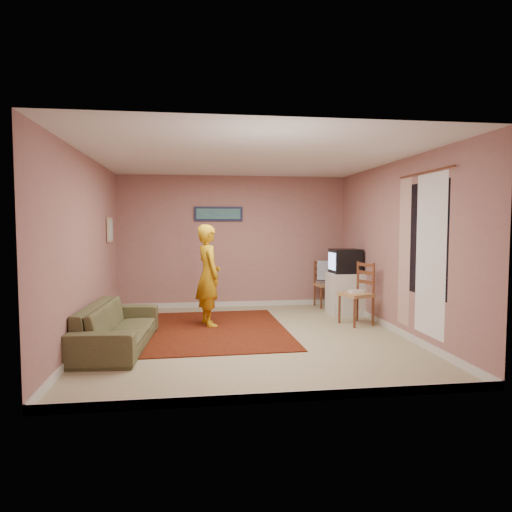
{
  "coord_description": "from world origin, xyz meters",
  "views": [
    {
      "loc": [
        -0.78,
        -6.54,
        1.65
      ],
      "look_at": [
        0.19,
        0.6,
        1.14
      ],
      "focal_mm": 32.0,
      "sensor_mm": 36.0,
      "label": 1
    }
  ],
  "objects": [
    {
      "name": "blue_throw",
      "position": [
        1.82,
        2.2,
        0.73
      ],
      "size": [
        0.36,
        0.05,
        0.38
      ],
      "primitive_type": "cube",
      "color": "#7FA2D1",
      "rests_on": "chair_a"
    },
    {
      "name": "wall_back",
      "position": [
        0.0,
        2.5,
        1.3
      ],
      "size": [
        4.5,
        0.02,
        2.6
      ],
      "primitive_type": "cube",
      "color": "#9D6D67",
      "rests_on": "ground"
    },
    {
      "name": "chair_b",
      "position": [
        1.85,
        0.58,
        0.62
      ],
      "size": [
        0.56,
        0.58,
        0.56
      ],
      "rotation": [
        0.0,
        0.0,
        -1.25
      ],
      "color": "tan",
      "rests_on": "ground"
    },
    {
      "name": "sofa",
      "position": [
        -1.8,
        -0.35,
        0.29
      ],
      "size": [
        0.91,
        2.05,
        0.59
      ],
      "primitive_type": "imported",
      "rotation": [
        0.0,
        0.0,
        1.51
      ],
      "color": "brown",
      "rests_on": "ground"
    },
    {
      "name": "crt_tv",
      "position": [
        1.94,
        1.43,
        0.98
      ],
      "size": [
        0.53,
        0.47,
        0.44
      ],
      "rotation": [
        0.0,
        0.0,
        0.02
      ],
      "color": "black",
      "rests_on": "tv_cabinet"
    },
    {
      "name": "baseboard_right",
      "position": [
        2.24,
        0.0,
        0.05
      ],
      "size": [
        0.02,
        5.0,
        0.1
      ],
      "primitive_type": "cube",
      "color": "silver",
      "rests_on": "ground"
    },
    {
      "name": "baseboard_left",
      "position": [
        -2.24,
        0.0,
        0.05
      ],
      "size": [
        0.02,
        5.0,
        0.1
      ],
      "primitive_type": "cube",
      "color": "silver",
      "rests_on": "ground"
    },
    {
      "name": "baseboard_front",
      "position": [
        0.0,
        -2.49,
        0.05
      ],
      "size": [
        4.5,
        0.02,
        0.1
      ],
      "primitive_type": "cube",
      "color": "silver",
      "rests_on": "ground"
    },
    {
      "name": "wall_left",
      "position": [
        -2.25,
        0.0,
        1.3
      ],
      "size": [
        0.02,
        5.0,
        2.6
      ],
      "primitive_type": "cube",
      "color": "#9D6D67",
      "rests_on": "ground"
    },
    {
      "name": "chair_a",
      "position": [
        1.82,
        2.2,
        0.56
      ],
      "size": [
        0.46,
        0.44,
        0.49
      ],
      "rotation": [
        0.0,
        0.0,
        0.13
      ],
      "color": "tan",
      "rests_on": "ground"
    },
    {
      "name": "picture_left",
      "position": [
        -2.22,
        1.6,
        1.55
      ],
      "size": [
        0.04,
        0.38,
        0.42
      ],
      "color": "#D0B88F",
      "rests_on": "wall_left"
    },
    {
      "name": "area_rug",
      "position": [
        -0.52,
        0.5,
        0.01
      ],
      "size": [
        2.36,
        2.92,
        0.02
      ],
      "primitive_type": "cube",
      "rotation": [
        0.0,
        0.0,
        0.02
      ],
      "color": "black",
      "rests_on": "ground"
    },
    {
      "name": "window",
      "position": [
        2.24,
        -0.9,
        1.45
      ],
      "size": [
        0.01,
        1.1,
        1.5
      ],
      "primitive_type": "cube",
      "color": "black",
      "rests_on": "wall_right"
    },
    {
      "name": "curtain_rod",
      "position": [
        2.2,
        -0.9,
        2.32
      ],
      "size": [
        0.02,
        1.4,
        0.02
      ],
      "primitive_type": "cylinder",
      "rotation": [
        1.57,
        0.0,
        0.0
      ],
      "color": "brown",
      "rests_on": "wall_right"
    },
    {
      "name": "wall_right",
      "position": [
        2.25,
        0.0,
        1.3
      ],
      "size": [
        0.02,
        5.0,
        2.6
      ],
      "primitive_type": "cube",
      "color": "#9D6D67",
      "rests_on": "ground"
    },
    {
      "name": "dvd_player",
      "position": [
        1.82,
        2.2,
        0.49
      ],
      "size": [
        0.37,
        0.28,
        0.06
      ],
      "primitive_type": "cube",
      "rotation": [
        0.0,
        0.0,
        0.09
      ],
      "color": "#BCBBC0",
      "rests_on": "chair_a"
    },
    {
      "name": "ceiling",
      "position": [
        0.0,
        0.0,
        2.6
      ],
      "size": [
        4.5,
        5.0,
        0.02
      ],
      "primitive_type": "cube",
      "color": "silver",
      "rests_on": "wall_back"
    },
    {
      "name": "person",
      "position": [
        -0.56,
        0.82,
        0.82
      ],
      "size": [
        0.54,
        0.68,
        1.64
      ],
      "primitive_type": "imported",
      "rotation": [
        0.0,
        0.0,
        1.85
      ],
      "color": "#C99512",
      "rests_on": "ground"
    },
    {
      "name": "picture_back",
      "position": [
        -0.3,
        2.47,
        1.85
      ],
      "size": [
        0.95,
        0.04,
        0.28
      ],
      "color": "#141837",
      "rests_on": "wall_back"
    },
    {
      "name": "wall_front",
      "position": [
        0.0,
        -2.5,
        1.3
      ],
      "size": [
        4.5,
        0.02,
        2.6
      ],
      "primitive_type": "cube",
      "color": "#9D6D67",
      "rests_on": "ground"
    },
    {
      "name": "curtain_floral",
      "position": [
        2.21,
        -0.35,
        1.25
      ],
      "size": [
        0.01,
        0.35,
        2.1
      ],
      "primitive_type": "cube",
      "color": "beige",
      "rests_on": "wall_right"
    },
    {
      "name": "ground",
      "position": [
        0.0,
        0.0,
        0.0
      ],
      "size": [
        5.0,
        5.0,
        0.0
      ],
      "primitive_type": "plane",
      "color": "tan",
      "rests_on": "ground"
    },
    {
      "name": "baseboard_back",
      "position": [
        0.0,
        2.49,
        0.05
      ],
      "size": [
        4.5,
        0.02,
        0.1
      ],
      "primitive_type": "cube",
      "color": "silver",
      "rests_on": "ground"
    },
    {
      "name": "game_console",
      "position": [
        1.85,
        0.58,
        0.54
      ],
      "size": [
        0.24,
        0.19,
        0.05
      ],
      "primitive_type": "cube",
      "rotation": [
        0.0,
        0.0,
        0.12
      ],
      "color": "silver",
      "rests_on": "chair_b"
    },
    {
      "name": "curtain_sheer",
      "position": [
        2.23,
        -1.05,
        1.25
      ],
      "size": [
        0.01,
        0.75,
        2.1
      ],
      "primitive_type": "cube",
      "color": "white",
      "rests_on": "wall_right"
    },
    {
      "name": "tv_cabinet",
      "position": [
        1.95,
        1.43,
        0.38
      ],
      "size": [
        0.6,
        0.54,
        0.76
      ],
      "primitive_type": "cube",
      "color": "silver",
      "rests_on": "ground"
    }
  ]
}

